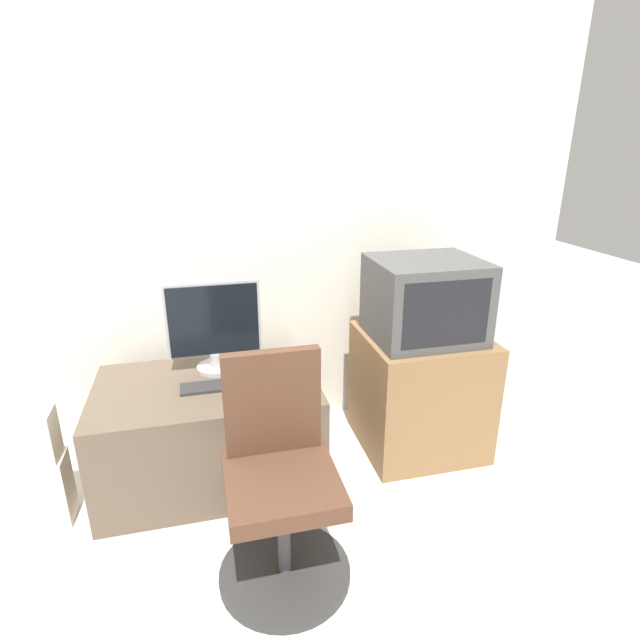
{
  "coord_description": "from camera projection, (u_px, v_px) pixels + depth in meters",
  "views": [
    {
      "loc": [
        -0.04,
        -1.43,
        1.67
      ],
      "look_at": [
        0.54,
        0.92,
        0.78
      ],
      "focal_mm": 28.0,
      "sensor_mm": 36.0,
      "label": 1
    }
  ],
  "objects": [
    {
      "name": "ground_plane",
      "position": [
        239.0,
        608.0,
        1.88
      ],
      "size": [
        12.0,
        12.0,
        0.0
      ],
      "primitive_type": "plane",
      "color": "beige"
    },
    {
      "name": "office_chair",
      "position": [
        280.0,
        489.0,
        1.94
      ],
      "size": [
        0.53,
        0.53,
        0.91
      ],
      "color": "#333333",
      "rests_on": "ground_plane"
    },
    {
      "name": "cardboard_box_lower",
      "position": [
        42.0,
        491.0,
        2.25
      ],
      "size": [
        0.24,
        0.17,
        0.33
      ],
      "color": "beige",
      "rests_on": "ground_plane"
    },
    {
      "name": "mouse",
      "position": [
        268.0,
        376.0,
        2.49
      ],
      "size": [
        0.06,
        0.04,
        0.03
      ],
      "color": "silver",
      "rests_on": "desk"
    },
    {
      "name": "keyboard",
      "position": [
        220.0,
        385.0,
        2.42
      ],
      "size": [
        0.38,
        0.12,
        0.01
      ],
      "color": "#2D2D2D",
      "rests_on": "desk"
    },
    {
      "name": "desk",
      "position": [
        210.0,
        430.0,
        2.54
      ],
      "size": [
        1.08,
        0.69,
        0.53
      ],
      "color": "brown",
      "rests_on": "ground_plane"
    },
    {
      "name": "main_monitor",
      "position": [
        214.0,
        327.0,
        2.53
      ],
      "size": [
        0.48,
        0.21,
        0.47
      ],
      "color": "#B2B2B7",
      "rests_on": "desk"
    },
    {
      "name": "side_stand",
      "position": [
        419.0,
        390.0,
        2.79
      ],
      "size": [
        0.64,
        0.61,
        0.67
      ],
      "color": "olive",
      "rests_on": "ground_plane"
    },
    {
      "name": "wall_back",
      "position": [
        202.0,
        212.0,
        2.64
      ],
      "size": [
        4.4,
        0.05,
        2.6
      ],
      "color": "silver",
      "rests_on": "ground_plane"
    },
    {
      "name": "cardboard_box_upper",
      "position": [
        29.0,
        437.0,
        2.16
      ],
      "size": [
        0.21,
        0.15,
        0.23
      ],
      "color": "beige",
      "rests_on": "cardboard_box_lower"
    },
    {
      "name": "crt_tv",
      "position": [
        425.0,
        299.0,
        2.58
      ],
      "size": [
        0.55,
        0.48,
        0.42
      ],
      "color": "#474747",
      "rests_on": "side_stand"
    }
  ]
}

